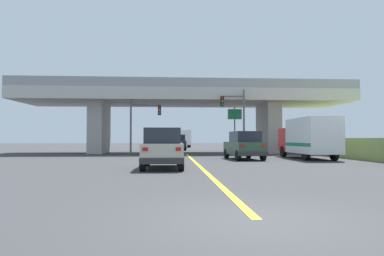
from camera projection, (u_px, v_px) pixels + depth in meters
ground at (185, 153)px, 35.84m from camera, size 160.00×160.00×0.00m
overpass_bridge at (185, 103)px, 36.01m from camera, size 33.74×8.25×7.28m
lane_divider_stripe at (198, 165)px, 19.57m from camera, size 0.20×26.69×0.01m
suv_lead at (163, 148)px, 17.18m from camera, size 2.03×4.33×2.02m
suv_crossing at (244, 145)px, 24.52m from camera, size 2.32×4.51×2.02m
box_truck at (308, 138)px, 25.26m from camera, size 2.33×6.84×2.99m
sedan_oncoming at (178, 142)px, 43.78m from camera, size 1.93×4.26×2.02m
traffic_signal_nearside at (237, 114)px, 31.79m from camera, size 2.31×0.36×6.11m
traffic_signal_farside at (141, 119)px, 32.20m from camera, size 2.95×0.36×5.23m
highway_sign at (235, 120)px, 34.06m from camera, size 1.44×0.17×4.64m
semi_truck_distant at (183, 138)px, 59.76m from camera, size 2.33×7.34×2.93m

